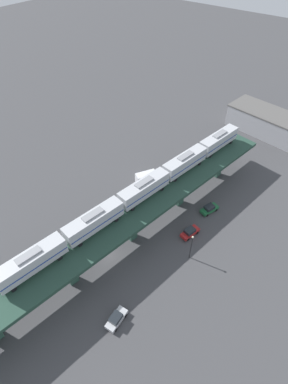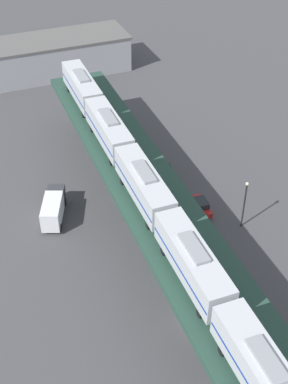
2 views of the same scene
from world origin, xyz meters
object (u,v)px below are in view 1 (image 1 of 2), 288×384
object	(u,v)px
street_car_red	(190,232)
street_car_silver	(116,319)
street_car_green	(209,209)
warehouse_building	(275,125)
delivery_truck	(149,177)
subway_train	(144,188)
street_lamp	(191,245)

from	to	relation	value
street_car_red	street_car_silver	distance (m)	23.78
street_car_silver	street_car_red	bearing A→B (deg)	90.11
street_car_red	street_car_green	xyz separation A→B (m)	(-0.08, 8.65, 0.00)
warehouse_building	street_car_silver	bearing A→B (deg)	-89.39
street_car_silver	street_car_green	bearing A→B (deg)	90.23
delivery_truck	street_car_silver	bearing A→B (deg)	-61.49
subway_train	warehouse_building	world-z (taller)	subway_train
street_car_green	warehouse_building	world-z (taller)	warehouse_building
subway_train	warehouse_building	size ratio (longest dim) A/B	2.10
delivery_truck	street_lamp	xyz separation A→B (m)	(20.32, -13.14, 2.35)
delivery_truck	warehouse_building	bearing A→B (deg)	68.01
delivery_truck	street_car_red	bearing A→B (deg)	-25.23
street_car_red	street_car_silver	world-z (taller)	same
warehouse_building	subway_train	bearing A→B (deg)	-100.28
street_car_green	street_car_silver	size ratio (longest dim) A/B	1.04
street_car_green	delivery_truck	size ratio (longest dim) A/B	0.64
street_lamp	delivery_truck	bearing A→B (deg)	147.10
street_car_red	delivery_truck	bearing A→B (deg)	154.77
street_car_green	street_car_red	bearing A→B (deg)	-89.46
street_car_red	street_car_silver	size ratio (longest dim) A/B	1.03
subway_train	street_car_green	size ratio (longest dim) A/B	13.11
street_car_red	street_lamp	world-z (taller)	street_lamp
street_car_silver	street_lamp	bearing A→B (deg)	81.00
street_car_red	delivery_truck	xyz separation A→B (m)	(-17.30, 8.15, 0.82)
street_car_green	delivery_truck	world-z (taller)	delivery_truck
subway_train	street_car_green	world-z (taller)	subway_train
street_car_red	street_lamp	xyz separation A→B (m)	(3.02, -4.99, 3.17)
street_car_green	street_car_silver	bearing A→B (deg)	-89.77
street_car_green	delivery_truck	distance (m)	17.24
street_car_silver	warehouse_building	distance (m)	73.01
subway_train	street_car_silver	distance (m)	24.91
street_car_silver	delivery_truck	xyz separation A→B (m)	(-17.34, 31.93, 0.82)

